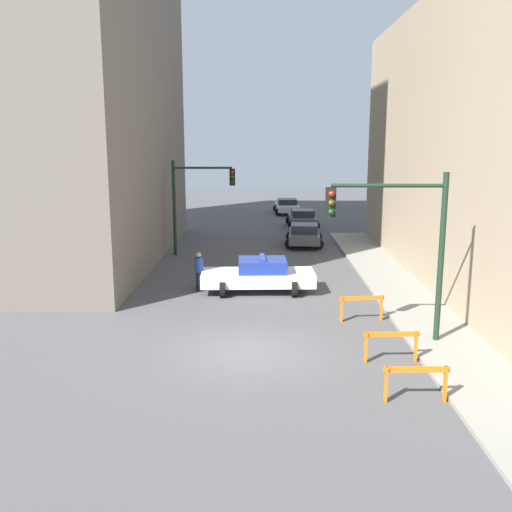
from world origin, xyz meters
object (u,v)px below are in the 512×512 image
(barrier_mid, at_px, (391,341))
(barrier_back, at_px, (362,304))
(police_car, at_px, (259,275))
(parked_car_mid, at_px, (302,218))
(traffic_light_near, at_px, (404,232))
(parked_car_far, at_px, (287,206))
(traffic_light_far, at_px, (194,194))
(pedestrian_crossing, at_px, (199,271))
(barrier_front, at_px, (416,378))
(parked_car_near, at_px, (304,234))

(barrier_mid, distance_m, barrier_back, 3.80)
(police_car, bearing_deg, parked_car_mid, -11.45)
(traffic_light_near, height_order, parked_car_mid, traffic_light_near)
(police_car, height_order, parked_car_far, police_car)
(traffic_light_far, relative_size, barrier_back, 3.26)
(barrier_mid, xyz_separation_m, barrier_back, (-0.20, 3.79, 0.00))
(traffic_light_far, relative_size, pedestrian_crossing, 3.13)
(police_car, xyz_separation_m, barrier_front, (3.87, -10.26, -0.11))
(parked_car_mid, relative_size, barrier_mid, 2.72)
(traffic_light_far, xyz_separation_m, parked_car_near, (6.28, 3.05, -2.72))
(parked_car_mid, height_order, pedestrian_crossing, pedestrian_crossing)
(traffic_light_near, xyz_separation_m, pedestrian_crossing, (-6.94, 6.30, -2.67))
(parked_car_mid, distance_m, barrier_front, 28.61)
(traffic_light_near, bearing_deg, barrier_front, -97.63)
(parked_car_far, xyz_separation_m, barrier_back, (1.38, -30.21, -0.06))
(barrier_front, height_order, barrier_mid, same)
(police_car, distance_m, barrier_mid, 8.61)
(parked_car_far, distance_m, pedestrian_crossing, 26.58)
(traffic_light_near, bearing_deg, parked_car_mid, 93.22)
(traffic_light_far, height_order, parked_car_near, traffic_light_far)
(traffic_light_near, relative_size, barrier_mid, 3.25)
(traffic_light_near, xyz_separation_m, parked_car_mid, (-1.38, 24.49, -2.86))
(parked_car_mid, bearing_deg, parked_car_near, -94.70)
(barrier_mid, relative_size, barrier_back, 1.00)
(traffic_light_far, relative_size, police_car, 1.09)
(parked_car_mid, xyz_separation_m, barrier_mid, (0.79, -26.05, -0.06))
(traffic_light_near, height_order, pedestrian_crossing, traffic_light_near)
(parked_car_mid, relative_size, pedestrian_crossing, 2.62)
(police_car, xyz_separation_m, parked_car_far, (2.25, 26.29, -0.05))
(barrier_front, relative_size, barrier_back, 1.00)
(police_car, distance_m, parked_car_far, 26.39)
(parked_car_mid, distance_m, pedestrian_crossing, 19.02)
(parked_car_near, height_order, barrier_mid, parked_car_near)
(traffic_light_near, height_order, barrier_front, traffic_light_near)
(barrier_back, bearing_deg, barrier_front, -87.86)
(parked_car_far, bearing_deg, traffic_light_far, -110.41)
(barrier_mid, bearing_deg, parked_car_far, 92.66)
(parked_car_far, relative_size, pedestrian_crossing, 2.64)
(barrier_front, bearing_deg, parked_car_far, 92.53)
(traffic_light_far, xyz_separation_m, barrier_back, (7.25, -11.83, -2.78))
(parked_car_near, relative_size, barrier_mid, 2.75)
(traffic_light_near, bearing_deg, barrier_back, 109.41)
(pedestrian_crossing, bearing_deg, traffic_light_far, 128.01)
(parked_car_mid, bearing_deg, traffic_light_far, -124.32)
(parked_car_near, bearing_deg, parked_car_far, 95.07)
(pedestrian_crossing, distance_m, barrier_front, 12.21)
(parked_car_near, xyz_separation_m, parked_car_mid, (0.38, 7.38, 0.00))
(barrier_front, distance_m, barrier_mid, 2.55)
(police_car, height_order, parked_car_near, police_car)
(parked_car_far, xyz_separation_m, pedestrian_crossing, (-4.78, -26.15, 0.19))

